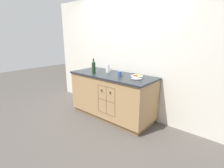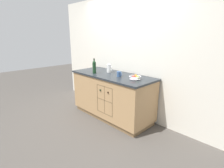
{
  "view_description": "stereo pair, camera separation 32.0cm",
  "coord_description": "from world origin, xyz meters",
  "px_view_note": "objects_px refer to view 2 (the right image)",
  "views": [
    {
      "loc": [
        2.29,
        -2.66,
        1.71
      ],
      "look_at": [
        0.0,
        0.0,
        0.73
      ],
      "focal_mm": 28.0,
      "sensor_mm": 36.0,
      "label": 1
    },
    {
      "loc": [
        2.52,
        -2.44,
        1.71
      ],
      "look_at": [
        0.0,
        0.0,
        0.73
      ],
      "focal_mm": 28.0,
      "sensor_mm": 36.0,
      "label": 2
    }
  ],
  "objects_px": {
    "ceramic_mug": "(119,74)",
    "standing_wine_bottle": "(94,67)",
    "white_pitcher": "(109,68)",
    "fruit_bowl": "(135,77)"
  },
  "relations": [
    {
      "from": "fruit_bowl",
      "to": "standing_wine_bottle",
      "type": "bearing_deg",
      "value": -167.9
    },
    {
      "from": "ceramic_mug",
      "to": "standing_wine_bottle",
      "type": "bearing_deg",
      "value": -164.45
    },
    {
      "from": "white_pitcher",
      "to": "ceramic_mug",
      "type": "xyz_separation_m",
      "value": [
        0.43,
        -0.13,
        -0.04
      ]
    },
    {
      "from": "fruit_bowl",
      "to": "white_pitcher",
      "type": "bearing_deg",
      "value": 173.41
    },
    {
      "from": "ceramic_mug",
      "to": "standing_wine_bottle",
      "type": "relative_size",
      "value": 0.39
    },
    {
      "from": "ceramic_mug",
      "to": "white_pitcher",
      "type": "bearing_deg",
      "value": 162.59
    },
    {
      "from": "ceramic_mug",
      "to": "standing_wine_bottle",
      "type": "height_order",
      "value": "standing_wine_bottle"
    },
    {
      "from": "fruit_bowl",
      "to": "standing_wine_bottle",
      "type": "distance_m",
      "value": 0.96
    },
    {
      "from": "white_pitcher",
      "to": "standing_wine_bottle",
      "type": "height_order",
      "value": "standing_wine_bottle"
    },
    {
      "from": "fruit_bowl",
      "to": "white_pitcher",
      "type": "height_order",
      "value": "white_pitcher"
    }
  ]
}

